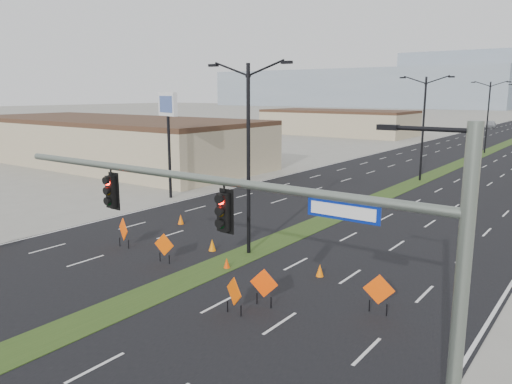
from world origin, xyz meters
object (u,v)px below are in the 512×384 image
Objects in this scene: streetlight_2 at (488,115)px; car_far at (491,124)px; pole_sign_west at (168,113)px; construction_sign_1 at (164,246)px; car_left at (475,139)px; cone_1 at (212,245)px; cone_0 at (227,263)px; construction_sign_2 at (123,230)px; cone_2 at (320,270)px; streetlight_0 at (248,154)px; construction_sign_4 at (264,285)px; construction_sign_5 at (379,291)px; signal_mast at (279,237)px; construction_sign_3 at (234,293)px; streetlight_1 at (423,125)px; cone_3 at (181,219)px.

streetlight_2 reaches higher than car_far.
streetlight_2 reaches higher than pole_sign_west.
streetlight_2 is 6.46× the size of construction_sign_1.
car_left is 5.54× the size of cone_1.
construction_sign_1 is at bearing -158.61° from cone_0.
construction_sign_2 is 2.80× the size of cone_2.
streetlight_0 reaches higher than cone_0.
streetlight_2 is at bearing 94.83° from cone_2.
car_far is 119.90m from construction_sign_4.
construction_sign_5 is at bearing -6.86° from construction_sign_1.
car_left is at bearing 100.46° from pole_sign_west.
signal_mast is 10.57× the size of construction_sign_3.
cone_0 is 0.91× the size of cone_2.
streetlight_1 is at bearing 74.70° from construction_sign_1.
car_left is 42.78m from car_far.
cone_3 is at bearing 166.19° from cone_2.
construction_sign_4 is at bearing -82.91° from car_left.
cone_3 is at bearing 148.88° from cone_0.
construction_sign_2 reaches higher than car_left.
cone_0 is (-8.06, 0.46, -0.68)m from construction_sign_5.
cone_2 is at bearing -9.28° from streetlight_0.
construction_sign_3 is (10.34, -3.06, -0.11)m from construction_sign_2.
construction_sign_1 is at bearing 165.27° from construction_sign_5.
streetlight_1 is 32.49m from construction_sign_5.
streetlight_2 is at bearing 90.00° from streetlight_0.
construction_sign_4 reaches higher than cone_0.
construction_sign_2 is at bearing -91.02° from car_left.
streetlight_0 is 1.17× the size of pole_sign_west.
pole_sign_west is at bearing 141.68° from signal_mast.
car_left is 6.74× the size of cone_0.
streetlight_2 is 57.22m from cone_2.
cone_3 is 0.08× the size of pole_sign_west.
construction_sign_3 is 0.18× the size of pole_sign_west.
car_far is 3.24× the size of construction_sign_5.
streetlight_1 and streetlight_2 have the same top height.
streetlight_0 is 1.00× the size of streetlight_1.
car_far is at bearing 120.80° from construction_sign_3.
construction_sign_4 is 2.87× the size of cone_0.
streetlight_0 is 1.00× the size of streetlight_2.
construction_sign_1 is 3.03m from cone_1.
cone_0 is at bearing 156.41° from construction_sign_3.
car_far is at bearing 80.87° from construction_sign_5.
construction_sign_4 reaches higher than construction_sign_1.
car_far is 7.95× the size of cone_3.
construction_sign_3 is (4.11, -34.38, -4.51)m from streetlight_1.
construction_sign_1 is (-11.10, 6.24, -3.88)m from signal_mast.
cone_2 is (4.80, -0.78, -5.11)m from streetlight_0.
cone_0 is at bearing -90.87° from car_far.
cone_1 is at bearing -93.69° from streetlight_1.
streetlight_2 reaches higher than construction_sign_1.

